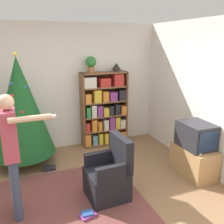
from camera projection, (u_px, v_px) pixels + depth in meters
name	position (u px, v px, depth m)	size (l,w,h in m)	color
ground_plane	(102.00, 207.00, 3.47)	(14.00, 14.00, 0.00)	#846042
wall_back	(65.00, 87.00, 5.21)	(8.00, 0.10, 2.60)	silver
area_rug	(65.00, 205.00, 3.51)	(2.22, 1.98, 0.01)	brown
bookshelf	(105.00, 110.00, 5.42)	(1.00, 0.31, 1.61)	brown
tv_stand	(193.00, 160.00, 4.29)	(0.44, 0.79, 0.50)	tan
television	(196.00, 135.00, 4.16)	(0.45, 0.59, 0.42)	#28282D
game_remote	(198.00, 153.00, 3.96)	(0.04, 0.12, 0.02)	white
christmas_tree	(21.00, 107.00, 4.42)	(1.12, 1.12, 2.06)	#4C3323
armchair	(109.00, 176.00, 3.65)	(0.60, 0.59, 0.92)	black
standing_person	(12.00, 148.00, 3.05)	(0.63, 0.47, 1.64)	#38425B
potted_plant	(91.00, 63.00, 5.05)	(0.22, 0.22, 0.33)	#935B38
table_lamp	(116.00, 67.00, 5.27)	(0.20, 0.20, 0.18)	#473828
book_pile_near_tree	(50.00, 168.00, 4.47)	(0.22, 0.16, 0.06)	#284C93
book_pile_by_chair	(88.00, 215.00, 3.28)	(0.24, 0.19, 0.05)	#843889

